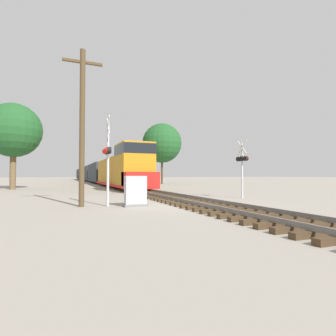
# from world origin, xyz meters

# --- Properties ---
(ground_plane) EXTENTS (400.00, 400.00, 0.00)m
(ground_plane) POSITION_xyz_m (0.00, 0.00, 0.00)
(ground_plane) COLOR gray
(rail_track_bed) EXTENTS (2.60, 160.00, 0.31)m
(rail_track_bed) POSITION_xyz_m (0.00, -0.00, 0.14)
(rail_track_bed) COLOR #42301E
(rail_track_bed) RESTS_ON ground
(freight_train) EXTENTS (2.92, 85.90, 4.38)m
(freight_train) POSITION_xyz_m (0.00, 51.12, 1.89)
(freight_train) COLOR #B77A14
(freight_train) RESTS_ON ground
(crossing_signal_near) EXTENTS (0.34, 1.00, 4.22)m
(crossing_signal_near) POSITION_xyz_m (-4.16, 1.12, 2.47)
(crossing_signal_near) COLOR #B7B7BC
(crossing_signal_near) RESTS_ON ground
(crossing_signal_far) EXTENTS (0.34, 1.00, 3.66)m
(crossing_signal_far) POSITION_xyz_m (4.46, 2.26, 2.30)
(crossing_signal_far) COLOR #B7B7BC
(crossing_signal_far) RESTS_ON ground
(relay_cabinet) EXTENTS (1.08, 0.50, 1.42)m
(relay_cabinet) POSITION_xyz_m (-2.95, 0.54, 0.70)
(relay_cabinet) COLOR slate
(relay_cabinet) RESTS_ON ground
(utility_pole) EXTENTS (1.80, 0.25, 7.34)m
(utility_pole) POSITION_xyz_m (-5.29, 1.34, 3.84)
(utility_pole) COLOR #4C3A23
(utility_pole) RESTS_ON ground
(tree_far_right) EXTENTS (5.54, 5.54, 8.86)m
(tree_far_right) POSITION_xyz_m (-10.88, 19.46, 6.06)
(tree_far_right) COLOR brown
(tree_far_right) RESTS_ON ground
(tree_mid_background) EXTENTS (6.73, 6.73, 10.33)m
(tree_mid_background) POSITION_xyz_m (9.59, 30.52, 6.96)
(tree_mid_background) COLOR #473521
(tree_mid_background) RESTS_ON ground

